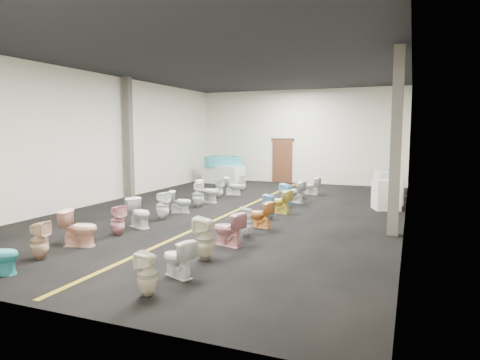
% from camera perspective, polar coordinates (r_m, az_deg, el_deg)
% --- Properties ---
extents(floor, '(16.00, 16.00, 0.00)m').
position_cam_1_polar(floor, '(13.59, -0.57, -4.13)').
color(floor, black).
rests_on(floor, ground).
extents(ceiling, '(16.00, 16.00, 0.00)m').
position_cam_1_polar(ceiling, '(13.50, -0.59, 14.99)').
color(ceiling, black).
rests_on(ceiling, ground).
extents(wall_back, '(10.00, 0.00, 10.00)m').
position_cam_1_polar(wall_back, '(20.97, 7.86, 5.74)').
color(wall_back, silver).
rests_on(wall_back, ground).
extents(wall_front, '(10.00, 0.00, 10.00)m').
position_cam_1_polar(wall_front, '(6.71, -27.80, 3.53)').
color(wall_front, silver).
rests_on(wall_front, ground).
extents(wall_left, '(0.00, 16.00, 16.00)m').
position_cam_1_polar(wall_left, '(15.95, -17.49, 5.28)').
color(wall_left, silver).
rests_on(wall_left, ground).
extents(wall_right, '(0.00, 16.00, 16.00)m').
position_cam_1_polar(wall_right, '(12.34, 21.49, 4.85)').
color(wall_right, silver).
rests_on(wall_right, ground).
extents(aisle_stripe, '(0.12, 15.60, 0.01)m').
position_cam_1_polar(aisle_stripe, '(13.59, -0.57, -4.12)').
color(aisle_stripe, olive).
rests_on(aisle_stripe, floor).
extents(back_door, '(1.00, 0.10, 2.10)m').
position_cam_1_polar(back_door, '(21.17, 5.67, 2.53)').
color(back_door, '#562D19').
rests_on(back_door, floor).
extents(door_frame, '(1.15, 0.08, 0.10)m').
position_cam_1_polar(door_frame, '(21.13, 5.71, 5.43)').
color(door_frame, '#331C11').
rests_on(door_frame, back_door).
extents(column_left, '(0.25, 0.25, 4.50)m').
position_cam_1_polar(column_left, '(16.59, -14.62, 5.41)').
color(column_left, '#59544C').
rests_on(column_left, floor).
extents(column_right, '(0.25, 0.25, 4.50)m').
position_cam_1_polar(column_right, '(10.85, 20.09, 4.74)').
color(column_right, '#59544C').
rests_on(column_right, floor).
extents(display_table, '(2.05, 1.27, 0.85)m').
position_cam_1_polar(display_table, '(20.76, -2.21, 0.75)').
color(display_table, white).
rests_on(display_table, floor).
extents(bathtub, '(1.76, 1.13, 0.55)m').
position_cam_1_polar(bathtub, '(20.70, -2.22, 2.52)').
color(bathtub, teal).
rests_on(bathtub, display_table).
extents(appliance_crate_a, '(0.97, 0.97, 0.97)m').
position_cam_1_polar(appliance_crate_a, '(14.54, 18.91, -1.85)').
color(appliance_crate_a, silver).
rests_on(appliance_crate_a, floor).
extents(appliance_crate_b, '(1.03, 1.03, 1.13)m').
position_cam_1_polar(appliance_crate_b, '(15.68, 19.15, -0.99)').
color(appliance_crate_b, silver).
rests_on(appliance_crate_b, floor).
extents(appliance_crate_c, '(0.99, 0.99, 0.90)m').
position_cam_1_polar(appliance_crate_c, '(17.09, 19.38, -0.78)').
color(appliance_crate_c, silver).
rests_on(appliance_crate_c, floor).
extents(appliance_crate_d, '(0.71, 0.71, 1.00)m').
position_cam_1_polar(appliance_crate_d, '(18.58, 19.60, -0.08)').
color(appliance_crate_d, silver).
rests_on(appliance_crate_d, floor).
extents(toilet_left_1, '(0.41, 0.41, 0.76)m').
position_cam_1_polar(toilet_left_1, '(9.34, -25.18, -7.29)').
color(toilet_left_1, '#D6AB86').
rests_on(toilet_left_1, floor).
extents(toilet_left_2, '(0.88, 0.65, 0.80)m').
position_cam_1_polar(toilet_left_2, '(10.06, -20.62, -6.01)').
color(toilet_left_2, '#FDBA9D').
rests_on(toilet_left_2, floor).
extents(toilet_left_3, '(0.41, 0.41, 0.74)m').
position_cam_1_polar(toilet_left_3, '(10.80, -15.99, -5.17)').
color(toilet_left_3, pink).
rests_on(toilet_left_3, floor).
extents(toilet_left_4, '(0.86, 0.68, 0.77)m').
position_cam_1_polar(toilet_left_4, '(11.53, -13.26, -4.30)').
color(toilet_left_4, white).
rests_on(toilet_left_4, floor).
extents(toilet_left_5, '(0.37, 0.36, 0.81)m').
position_cam_1_polar(toilet_left_5, '(12.43, -10.28, -3.35)').
color(toilet_left_5, white).
rests_on(toilet_left_5, floor).
extents(toilet_left_6, '(0.76, 0.57, 0.69)m').
position_cam_1_polar(toilet_left_6, '(13.36, -7.96, -2.89)').
color(toilet_left_6, silver).
rests_on(toilet_left_6, floor).
extents(toilet_left_7, '(0.52, 0.52, 0.86)m').
position_cam_1_polar(toilet_left_7, '(14.24, -5.61, -1.92)').
color(toilet_left_7, silver).
rests_on(toilet_left_7, floor).
extents(toilet_left_8, '(0.85, 0.56, 0.81)m').
position_cam_1_polar(toilet_left_8, '(15.14, -4.35, -1.50)').
color(toilet_left_8, silver).
rests_on(toilet_left_8, floor).
extents(toilet_left_9, '(0.39, 0.39, 0.70)m').
position_cam_1_polar(toilet_left_9, '(16.18, -2.83, -1.16)').
color(toilet_left_9, silver).
rests_on(toilet_left_9, floor).
extents(toilet_left_10, '(0.77, 0.55, 0.71)m').
position_cam_1_polar(toilet_left_10, '(16.93, -0.91, -0.80)').
color(toilet_left_10, white).
rests_on(toilet_left_10, floor).
extents(toilet_left_11, '(0.34, 0.33, 0.69)m').
position_cam_1_polar(toilet_left_11, '(18.03, 0.29, -0.38)').
color(toilet_left_11, white).
rests_on(toilet_left_11, floor).
extents(toilet_right_0, '(0.33, 0.32, 0.69)m').
position_cam_1_polar(toilet_right_0, '(6.83, -12.25, -12.15)').
color(toilet_right_0, beige).
rests_on(toilet_right_0, floor).
extents(toilet_right_1, '(0.75, 0.60, 0.67)m').
position_cam_1_polar(toilet_right_1, '(7.58, -8.30, -10.23)').
color(toilet_right_1, white).
rests_on(toilet_right_1, floor).
extents(toilet_right_2, '(0.42, 0.42, 0.86)m').
position_cam_1_polar(toilet_right_2, '(8.44, -4.72, -7.78)').
color(toilet_right_2, beige).
rests_on(toilet_right_2, floor).
extents(toilet_right_3, '(0.82, 0.60, 0.76)m').
position_cam_1_polar(toilet_right_3, '(9.45, -1.57, -6.53)').
color(toilet_right_3, pink).
rests_on(toilet_right_3, floor).
extents(toilet_right_4, '(0.42, 0.42, 0.72)m').
position_cam_1_polar(toilet_right_4, '(10.27, 0.94, -5.59)').
color(toilet_right_4, silver).
rests_on(toilet_right_4, floor).
extents(toilet_right_5, '(0.75, 0.53, 0.70)m').
position_cam_1_polar(toilet_right_5, '(11.24, 2.70, -4.58)').
color(toilet_right_5, '#F19F46').
rests_on(toilet_right_5, floor).
extents(toilet_right_6, '(0.37, 0.37, 0.72)m').
position_cam_1_polar(toilet_right_6, '(12.33, 3.97, -3.55)').
color(toilet_right_6, '#6DAED7').
rests_on(toilet_right_6, floor).
extents(toilet_right_7, '(0.80, 0.59, 0.73)m').
position_cam_1_polar(toilet_right_7, '(13.21, 5.34, -2.86)').
color(toilet_right_7, '#F1D953').
rests_on(toilet_right_7, floor).
extents(toilet_right_8, '(0.45, 0.44, 0.80)m').
position_cam_1_polar(toilet_right_8, '(14.24, 6.18, -2.05)').
color(toilet_right_8, '#83C9F0').
rests_on(toilet_right_8, floor).
extents(toilet_right_9, '(0.84, 0.60, 0.77)m').
position_cam_1_polar(toilet_right_9, '(15.23, 7.24, -1.56)').
color(toilet_right_9, silver).
rests_on(toilet_right_9, floor).
extents(toilet_right_10, '(0.39, 0.39, 0.68)m').
position_cam_1_polar(toilet_right_10, '(16.29, 8.17, -1.20)').
color(toilet_right_10, beige).
rests_on(toilet_right_10, floor).
extents(toilet_right_11, '(0.75, 0.53, 0.69)m').
position_cam_1_polar(toilet_right_11, '(17.28, 9.50, -0.77)').
color(toilet_right_11, white).
rests_on(toilet_right_11, floor).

